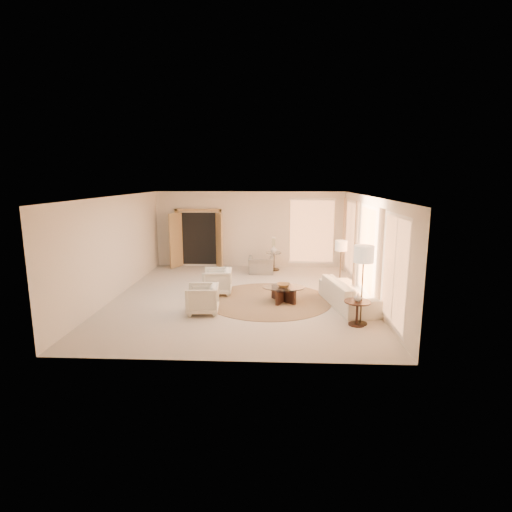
{
  "coord_description": "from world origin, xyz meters",
  "views": [
    {
      "loc": [
        0.92,
        -10.74,
        3.28
      ],
      "look_at": [
        0.4,
        0.4,
        1.1
      ],
      "focal_mm": 28.0,
      "sensor_mm": 36.0,
      "label": 1
    }
  ],
  "objects_px": {
    "accent_chair": "(261,262)",
    "side_vase": "(274,249)",
    "coffee_table": "(284,292)",
    "armchair_left": "(217,280)",
    "side_table": "(274,259)",
    "bowl": "(284,285)",
    "armchair_right": "(202,298)",
    "floor_lamp_near": "(341,248)",
    "end_vase": "(358,297)",
    "sofa": "(348,294)",
    "end_table": "(357,309)",
    "floor_lamp_far": "(364,258)"
  },
  "relations": [
    {
      "from": "coffee_table",
      "to": "floor_lamp_far",
      "type": "distance_m",
      "value": 2.68
    },
    {
      "from": "coffee_table",
      "to": "end_table",
      "type": "bearing_deg",
      "value": -45.6
    },
    {
      "from": "bowl",
      "to": "side_table",
      "type": "bearing_deg",
      "value": 94.23
    },
    {
      "from": "sofa",
      "to": "end_vase",
      "type": "xyz_separation_m",
      "value": [
        -0.05,
        -1.38,
        0.32
      ]
    },
    {
      "from": "side_table",
      "to": "floor_lamp_far",
      "type": "xyz_separation_m",
      "value": [
        2.0,
        -5.38,
        1.16
      ]
    },
    {
      "from": "sofa",
      "to": "end_table",
      "type": "height_order",
      "value": "sofa"
    },
    {
      "from": "end_vase",
      "to": "bowl",
      "type": "bearing_deg",
      "value": 134.4
    },
    {
      "from": "bowl",
      "to": "floor_lamp_near",
      "type": "bearing_deg",
      "value": 39.0
    },
    {
      "from": "side_table",
      "to": "bowl",
      "type": "distance_m",
      "value": 3.79
    },
    {
      "from": "sofa",
      "to": "end_table",
      "type": "xyz_separation_m",
      "value": [
        -0.05,
        -1.38,
        0.05
      ]
    },
    {
      "from": "side_table",
      "to": "side_vase",
      "type": "distance_m",
      "value": 0.38
    },
    {
      "from": "floor_lamp_far",
      "to": "accent_chair",
      "type": "bearing_deg",
      "value": 116.64
    },
    {
      "from": "coffee_table",
      "to": "floor_lamp_near",
      "type": "relative_size",
      "value": 0.89
    },
    {
      "from": "armchair_left",
      "to": "bowl",
      "type": "height_order",
      "value": "armchair_left"
    },
    {
      "from": "side_table",
      "to": "bowl",
      "type": "bearing_deg",
      "value": -85.77
    },
    {
      "from": "sofa",
      "to": "side_vase",
      "type": "relative_size",
      "value": 9.05
    },
    {
      "from": "sofa",
      "to": "bowl",
      "type": "height_order",
      "value": "sofa"
    },
    {
      "from": "armchair_right",
      "to": "bowl",
      "type": "relative_size",
      "value": 2.15
    },
    {
      "from": "end_table",
      "to": "side_table",
      "type": "xyz_separation_m",
      "value": [
        -1.9,
        5.44,
        0.01
      ]
    },
    {
      "from": "floor_lamp_near",
      "to": "side_vase",
      "type": "relative_size",
      "value": 5.82
    },
    {
      "from": "end_table",
      "to": "bowl",
      "type": "xyz_separation_m",
      "value": [
        -1.62,
        1.66,
        0.08
      ]
    },
    {
      "from": "accent_chair",
      "to": "side_vase",
      "type": "relative_size",
      "value": 3.52
    },
    {
      "from": "end_table",
      "to": "floor_lamp_far",
      "type": "relative_size",
      "value": 0.33
    },
    {
      "from": "sofa",
      "to": "side_table",
      "type": "height_order",
      "value": "sofa"
    },
    {
      "from": "accent_chair",
      "to": "bowl",
      "type": "bearing_deg",
      "value": 102.03
    },
    {
      "from": "coffee_table",
      "to": "end_vase",
      "type": "xyz_separation_m",
      "value": [
        1.62,
        -1.66,
        0.39
      ]
    },
    {
      "from": "armchair_right",
      "to": "bowl",
      "type": "bearing_deg",
      "value": 111.52
    },
    {
      "from": "armchair_right",
      "to": "side_vase",
      "type": "distance_m",
      "value": 5.1
    },
    {
      "from": "coffee_table",
      "to": "armchair_left",
      "type": "bearing_deg",
      "value": 160.35
    },
    {
      "from": "coffee_table",
      "to": "bowl",
      "type": "distance_m",
      "value": 0.2
    },
    {
      "from": "end_table",
      "to": "side_vase",
      "type": "height_order",
      "value": "side_vase"
    },
    {
      "from": "sofa",
      "to": "accent_chair",
      "type": "bearing_deg",
      "value": 22.97
    },
    {
      "from": "end_table",
      "to": "end_vase",
      "type": "distance_m",
      "value": 0.27
    },
    {
      "from": "side_vase",
      "to": "bowl",
      "type": "bearing_deg",
      "value": -85.77
    },
    {
      "from": "end_table",
      "to": "bowl",
      "type": "height_order",
      "value": "end_table"
    },
    {
      "from": "armchair_left",
      "to": "end_vase",
      "type": "xyz_separation_m",
      "value": [
        3.51,
        -2.33,
        0.25
      ]
    },
    {
      "from": "bowl",
      "to": "side_vase",
      "type": "xyz_separation_m",
      "value": [
        -0.28,
        3.78,
        0.31
      ]
    },
    {
      "from": "side_table",
      "to": "side_vase",
      "type": "xyz_separation_m",
      "value": [
        0.0,
        0.0,
        0.38
      ]
    },
    {
      "from": "armchair_left",
      "to": "side_vase",
      "type": "bearing_deg",
      "value": 148.61
    },
    {
      "from": "side_table",
      "to": "side_vase",
      "type": "bearing_deg",
      "value": 0.0
    },
    {
      "from": "coffee_table",
      "to": "floor_lamp_far",
      "type": "bearing_deg",
      "value": -42.87
    },
    {
      "from": "bowl",
      "to": "end_vase",
      "type": "bearing_deg",
      "value": -45.6
    },
    {
      "from": "end_table",
      "to": "side_table",
      "type": "distance_m",
      "value": 5.76
    },
    {
      "from": "sofa",
      "to": "armchair_left",
      "type": "bearing_deg",
      "value": 63.95
    },
    {
      "from": "armchair_right",
      "to": "floor_lamp_near",
      "type": "xyz_separation_m",
      "value": [
        3.74,
        2.39,
        0.86
      ]
    },
    {
      "from": "sofa",
      "to": "accent_chair",
      "type": "height_order",
      "value": "accent_chair"
    },
    {
      "from": "end_table",
      "to": "bowl",
      "type": "relative_size",
      "value": 1.65
    },
    {
      "from": "sofa",
      "to": "floor_lamp_near",
      "type": "distance_m",
      "value": 1.91
    },
    {
      "from": "accent_chair",
      "to": "armchair_right",
      "type": "bearing_deg",
      "value": 72.54
    },
    {
      "from": "side_table",
      "to": "side_vase",
      "type": "height_order",
      "value": "side_vase"
    }
  ]
}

